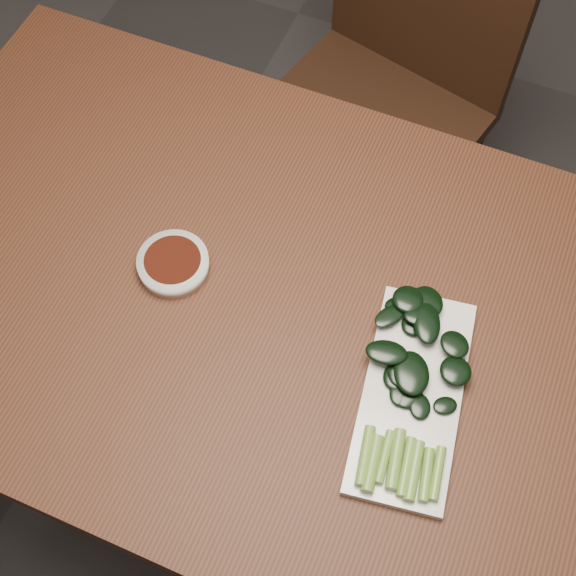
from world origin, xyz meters
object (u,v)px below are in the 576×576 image
at_px(serving_plate, 412,395).
at_px(chair_far, 386,89).
at_px(table, 306,333).
at_px(gai_lan, 410,382).
at_px(sauce_bowl, 173,264).

bearing_deg(serving_plate, chair_far, 109.94).
relative_size(table, serving_plate, 4.25).
distance_m(table, chair_far, 0.72).
distance_m(chair_far, gai_lan, 0.85).
distance_m(sauce_bowl, gai_lan, 0.39).
relative_size(sauce_bowl, serving_plate, 0.32).
bearing_deg(serving_plate, table, 160.02).
height_order(table, sauce_bowl, sauce_bowl).
xyz_separation_m(serving_plate, gai_lan, (-0.01, 0.01, 0.02)).
xyz_separation_m(table, chair_far, (-0.09, 0.69, -0.19)).
xyz_separation_m(table, serving_plate, (0.18, -0.07, 0.08)).
xyz_separation_m(sauce_bowl, gai_lan, (0.39, -0.05, 0.01)).
bearing_deg(sauce_bowl, chair_far, 80.36).
bearing_deg(sauce_bowl, serving_plate, -8.30).
height_order(table, serving_plate, serving_plate).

